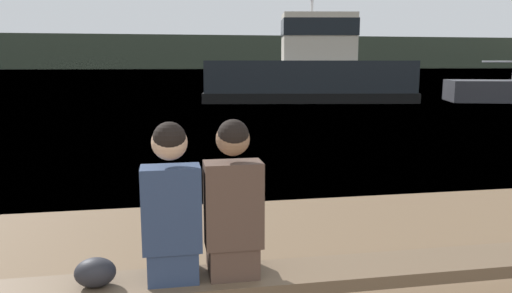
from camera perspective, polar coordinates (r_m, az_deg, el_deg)
name	(u,v)px	position (r m, az deg, el deg)	size (l,w,h in m)	color
water_surface	(162,70)	(126.57, -10.66, 8.61)	(240.00, 240.00, 0.00)	#426B8E
far_shoreline	(162,52)	(147.36, -10.71, 10.55)	(600.00, 12.00, 9.36)	#384233
person_left	(171,209)	(3.25, -9.65, -7.00)	(0.37, 0.37, 1.05)	navy
person_right	(233,206)	(3.28, -2.65, -6.78)	(0.37, 0.37, 1.05)	#4C382D
shopping_bag	(95,272)	(3.40, -17.90, -13.53)	(0.26, 0.20, 0.19)	#232328
tugboat_red	(310,74)	(24.81, 6.16, 8.25)	(10.54, 5.09, 6.92)	black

